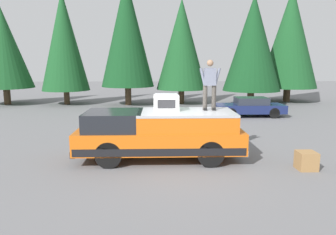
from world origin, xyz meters
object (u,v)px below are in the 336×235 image
compressor_unit (166,102)px  wooden_crate (306,161)px  pickup_truck (160,134)px  parked_car_navy (250,107)px  person_on_truck_bed (210,83)px

compressor_unit → wooden_crate: compressor_unit is taller
pickup_truck → parked_car_navy: pickup_truck is taller
pickup_truck → person_on_truck_bed: (0.24, -1.69, 1.68)m
parked_car_navy → wooden_crate: bearing=174.1°
wooden_crate → parked_car_navy: bearing=-5.9°
pickup_truck → compressor_unit: 1.09m
parked_car_navy → compressor_unit: bearing=148.0°
person_on_truck_bed → pickup_truck: bearing=97.9°
pickup_truck → wooden_crate: (-1.22, -4.49, -0.59)m
pickup_truck → compressor_unit: compressor_unit is taller
compressor_unit → person_on_truck_bed: size_ratio=0.50×
pickup_truck → compressor_unit: bearing=-53.8°
person_on_truck_bed → wooden_crate: person_on_truck_bed is taller
compressor_unit → parked_car_navy: size_ratio=0.20×
person_on_truck_bed → parked_car_navy: (8.38, -3.82, -1.97)m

